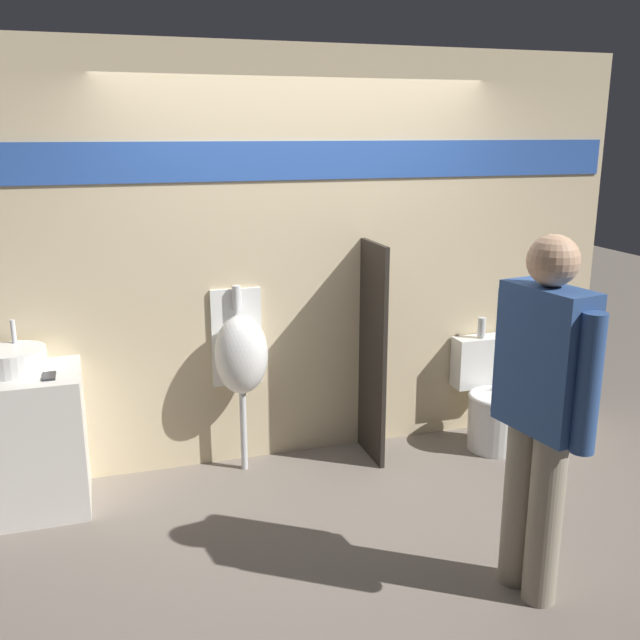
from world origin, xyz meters
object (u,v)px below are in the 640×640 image
at_px(cell_phone, 49,376).
at_px(urinal_near_counter, 241,354).
at_px(toilet, 491,404).
at_px(person_in_vest, 541,405).
at_px(sink_basin, 14,360).

distance_m(cell_phone, urinal_near_counter, 1.16).
height_order(toilet, person_in_vest, person_in_vest).
distance_m(cell_phone, toilet, 2.94).
height_order(cell_phone, person_in_vest, person_in_vest).
bearing_deg(toilet, sink_basin, 178.51).
relative_size(urinal_near_counter, toilet, 1.38).
bearing_deg(urinal_near_counter, person_in_vest, -58.28).
height_order(sink_basin, cell_phone, sink_basin).
height_order(sink_basin, toilet, sink_basin).
distance_m(cell_phone, person_in_vest, 2.63).
bearing_deg(cell_phone, toilet, 1.68).
height_order(urinal_near_counter, toilet, urinal_near_counter).
distance_m(toilet, person_in_vest, 1.82).
relative_size(cell_phone, person_in_vest, 0.08).
relative_size(sink_basin, urinal_near_counter, 0.29).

